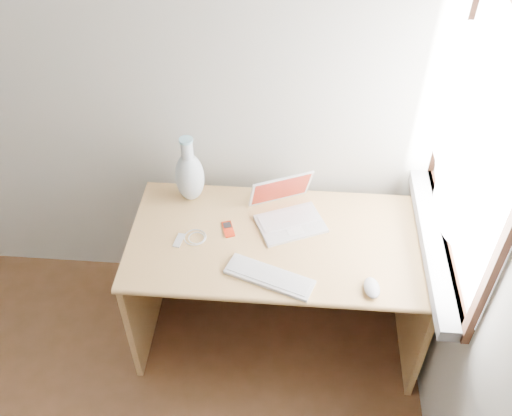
# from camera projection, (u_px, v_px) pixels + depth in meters

# --- Properties ---
(back_wall) EXTENTS (3.50, 0.04, 2.60)m
(back_wall) POSITION_uv_depth(u_px,v_px,m) (55.00, 67.00, 2.51)
(back_wall) COLOR silver
(back_wall) RESTS_ON floor
(window) EXTENTS (0.11, 0.99, 1.10)m
(window) POSITION_uv_depth(u_px,v_px,m) (468.00, 152.00, 2.10)
(window) COLOR white
(window) RESTS_ON right_wall
(desk) EXTENTS (1.35, 0.68, 0.72)m
(desk) POSITION_uv_depth(u_px,v_px,m) (279.00, 256.00, 2.75)
(desk) COLOR tan
(desk) RESTS_ON floor
(laptop) EXTENTS (0.35, 0.35, 0.20)m
(laptop) POSITION_uv_depth(u_px,v_px,m) (291.00, 212.00, 2.62)
(laptop) COLOR white
(laptop) RESTS_ON desk
(external_keyboard) EXTENTS (0.39, 0.24, 0.02)m
(external_keyboard) POSITION_uv_depth(u_px,v_px,m) (269.00, 277.00, 2.38)
(external_keyboard) COLOR white
(external_keyboard) RESTS_ON desk
(mouse) EXTENTS (0.08, 0.12, 0.04)m
(mouse) POSITION_uv_depth(u_px,v_px,m) (372.00, 288.00, 2.33)
(mouse) COLOR white
(mouse) RESTS_ON desk
(ipod) EXTENTS (0.07, 0.11, 0.01)m
(ipod) POSITION_uv_depth(u_px,v_px,m) (228.00, 229.00, 2.60)
(ipod) COLOR red
(ipod) RESTS_ON desk
(cable_coil) EXTENTS (0.13, 0.13, 0.01)m
(cable_coil) POSITION_uv_depth(u_px,v_px,m) (195.00, 237.00, 2.56)
(cable_coil) COLOR white
(cable_coil) RESTS_ON desk
(remote) EXTENTS (0.04, 0.09, 0.01)m
(remote) POSITION_uv_depth(u_px,v_px,m) (179.00, 240.00, 2.55)
(remote) COLOR white
(remote) RESTS_ON desk
(vase) EXTENTS (0.14, 0.14, 0.35)m
(vase) POSITION_uv_depth(u_px,v_px,m) (190.00, 175.00, 2.66)
(vase) COLOR white
(vase) RESTS_ON desk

